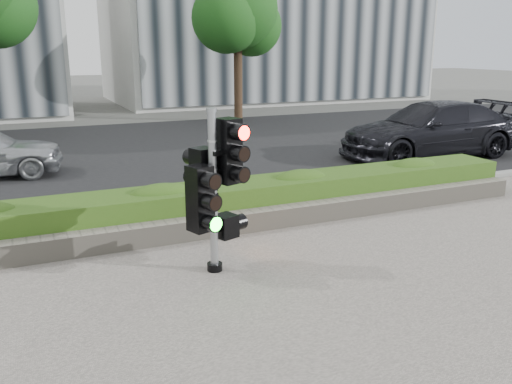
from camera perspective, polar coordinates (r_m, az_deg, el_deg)
ground at (r=7.71m, az=3.88°, el=-8.58°), size 120.00×120.00×0.00m
sidewalk at (r=5.87m, az=15.84°, el=-17.10°), size 16.00×11.00×0.03m
road at (r=16.86m, az=-12.19°, el=4.15°), size 60.00×13.00×0.02m
curb at (r=10.41m, az=-4.22°, el=-1.92°), size 60.00×0.25×0.12m
stone_wall at (r=9.25m, az=-1.59°, el=-3.16°), size 12.00×0.32×0.34m
hedge at (r=9.78m, az=-3.05°, el=-1.12°), size 12.00×1.00×0.68m
tree_right at (r=23.55m, az=-2.04°, el=18.38°), size 4.10×3.58×6.53m
traffic_signal at (r=7.40m, az=-4.52°, el=0.96°), size 0.83×0.72×2.28m
car_dark at (r=16.42m, az=17.85°, el=6.29°), size 5.49×2.46×1.56m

